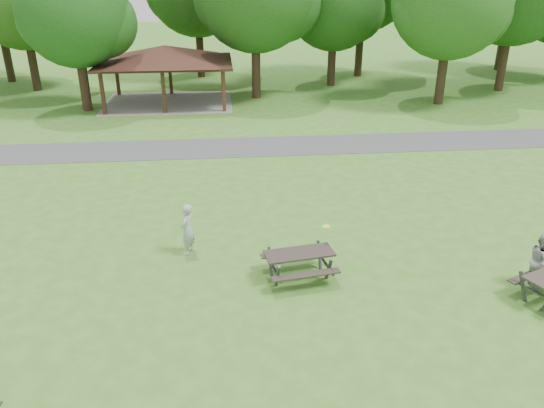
{
  "coord_description": "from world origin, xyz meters",
  "views": [
    {
      "loc": [
        -0.59,
        -11.87,
        8.54
      ],
      "look_at": [
        1.0,
        4.0,
        1.3
      ],
      "focal_mm": 35.0,
      "sensor_mm": 36.0,
      "label": 1
    }
  ],
  "objects": [
    {
      "name": "pavilion",
      "position": [
        -4.0,
        24.0,
        3.06
      ],
      "size": [
        8.6,
        7.01,
        3.76
      ],
      "color": "#321C12",
      "rests_on": "ground"
    },
    {
      "name": "tree_row_g",
      "position": [
        14.09,
        22.03,
        6.33
      ],
      "size": [
        7.77,
        7.4,
        10.25
      ],
      "color": "black",
      "rests_on": "ground"
    },
    {
      "name": "frisbee_in_flight",
      "position": [
        2.44,
        2.08,
        1.36
      ],
      "size": [
        0.28,
        0.28,
        0.02
      ],
      "color": "yellow",
      "rests_on": "ground"
    },
    {
      "name": "frisbee_thrower",
      "position": [
        -1.78,
        3.28,
        0.86
      ],
      "size": [
        0.59,
        0.73,
        1.72
      ],
      "primitive_type": "imported",
      "rotation": [
        0.0,
        0.0,
        -1.9
      ],
      "color": "#A4A4A7",
      "rests_on": "ground"
    },
    {
      "name": "tree_row_d",
      "position": [
        -8.92,
        22.53,
        5.77
      ],
      "size": [
        6.93,
        6.6,
        9.27
      ],
      "color": "black",
      "rests_on": "ground"
    },
    {
      "name": "frisbee_catcher",
      "position": [
        8.35,
        0.39,
        0.83
      ],
      "size": [
        0.89,
        0.99,
        1.65
      ],
      "primitive_type": "imported",
      "rotation": [
        0.0,
        0.0,
        1.17
      ],
      "color": "#969698",
      "rests_on": "ground"
    },
    {
      "name": "ground",
      "position": [
        0.0,
        0.0,
        0.0
      ],
      "size": [
        160.0,
        160.0,
        0.0
      ],
      "primitive_type": "plane",
      "color": "#397020",
      "rests_on": "ground"
    },
    {
      "name": "tree_row_f",
      "position": [
        8.09,
        28.53,
        5.84
      ],
      "size": [
        7.35,
        7.0,
        9.55
      ],
      "color": "black",
      "rests_on": "ground"
    },
    {
      "name": "picnic_table_middle",
      "position": [
        1.56,
        1.5,
        0.65
      ],
      "size": [
        2.25,
        1.91,
        0.88
      ],
      "color": "#29221E",
      "rests_on": "ground"
    },
    {
      "name": "asphalt_path",
      "position": [
        0.0,
        14.0,
        0.01
      ],
      "size": [
        120.0,
        3.2,
        0.02
      ],
      "primitive_type": "cube",
      "color": "#414143",
      "rests_on": "ground"
    }
  ]
}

